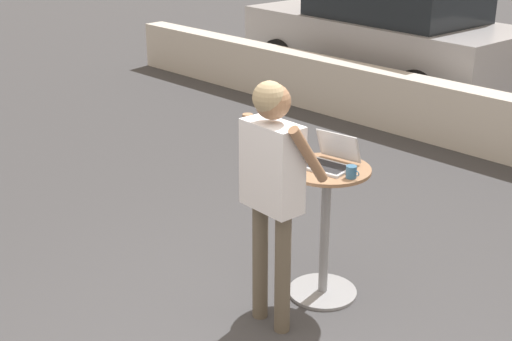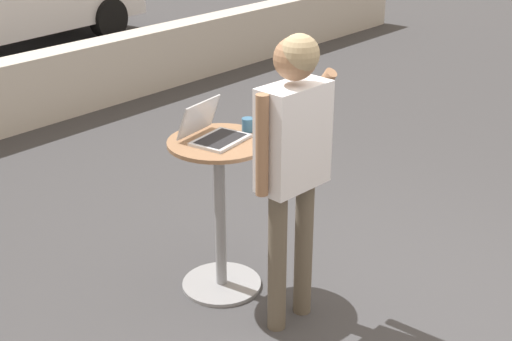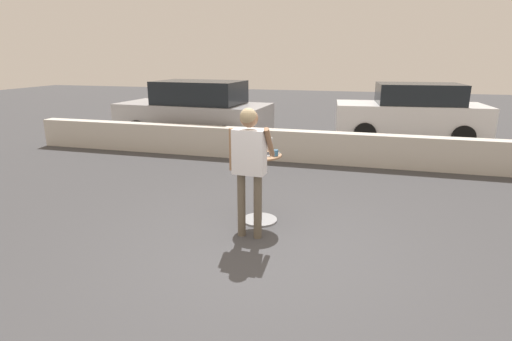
{
  "view_description": "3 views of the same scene",
  "coord_description": "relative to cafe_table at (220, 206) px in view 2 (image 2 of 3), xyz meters",
  "views": [
    {
      "loc": [
        2.7,
        -2.66,
        2.89
      ],
      "look_at": [
        -0.57,
        0.52,
        1.08
      ],
      "focal_mm": 50.0,
      "sensor_mm": 36.0,
      "label": 1
    },
    {
      "loc": [
        -3.22,
        -1.82,
        2.6
      ],
      "look_at": [
        -0.4,
        0.63,
        0.96
      ],
      "focal_mm": 50.0,
      "sensor_mm": 36.0,
      "label": 2
    },
    {
      "loc": [
        1.1,
        -4.43,
        2.4
      ],
      "look_at": [
        -0.29,
        0.61,
        0.9
      ],
      "focal_mm": 28.0,
      "sensor_mm": 36.0,
      "label": 3
    }
  ],
  "objects": [
    {
      "name": "standing_person",
      "position": [
        0.0,
        -0.57,
        0.56
      ],
      "size": [
        0.58,
        0.38,
        1.78
      ],
      "color": "brown",
      "rests_on": "ground_plane"
    },
    {
      "name": "cafe_table",
      "position": [
        0.0,
        0.0,
        0.0
      ],
      "size": [
        0.63,
        0.63,
        1.03
      ],
      "color": "gray",
      "rests_on": "ground_plane"
    },
    {
      "name": "laptop",
      "position": [
        -0.01,
        0.04,
        0.5
      ],
      "size": [
        0.38,
        0.37,
        0.23
      ],
      "color": "#B7BABF",
      "rests_on": "cafe_table"
    },
    {
      "name": "ground_plane",
      "position": [
        0.33,
        -1.0,
        -0.59
      ],
      "size": [
        50.0,
        50.0,
        0.0
      ],
      "primitive_type": "plane",
      "color": "#3D3D3F"
    },
    {
      "name": "coffee_mug",
      "position": [
        0.24,
        -0.03,
        0.49
      ],
      "size": [
        0.11,
        0.08,
        0.09
      ],
      "color": "#336084",
      "rests_on": "cafe_table"
    }
  ]
}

